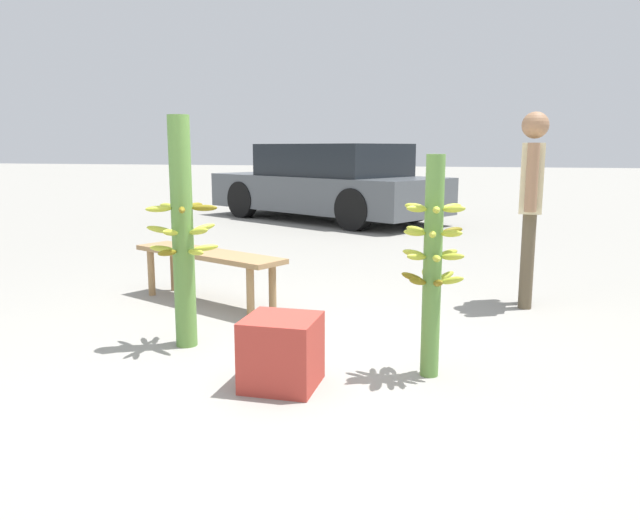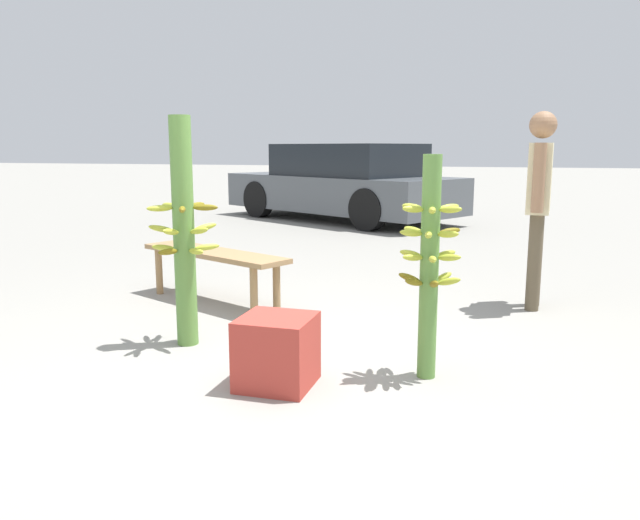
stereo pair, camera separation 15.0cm
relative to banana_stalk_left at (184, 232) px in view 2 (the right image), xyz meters
The scene contains 7 objects.
ground_plane 1.14m from the banana_stalk_left, 20.66° to the right, with size 80.00×80.00×0.00m, color gray.
banana_stalk_left is the anchor object (origin of this frame).
banana_stalk_center 1.60m from the banana_stalk_left, ahead, with size 0.36×0.36×1.25m.
vendor_person 2.78m from the banana_stalk_left, 36.45° to the left, with size 0.21×0.57×1.56m.
market_bench 1.19m from the banana_stalk_left, 106.87° to the left, with size 1.51×0.94×0.44m.
parked_car 7.29m from the banana_stalk_left, 96.38° to the left, with size 4.69×3.68×1.35m.
produce_crate 1.12m from the banana_stalk_left, 32.31° to the right, with size 0.39×0.39×0.39m.
Camera 2 is at (1.17, -3.27, 1.29)m, focal length 35.00 mm.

